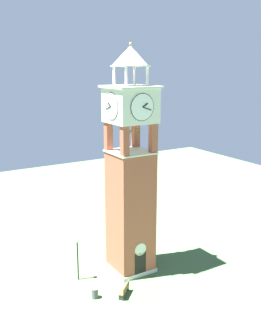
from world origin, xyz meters
TOP-DOWN VIEW (x-y plane):
  - ground at (0.00, 0.00)m, footprint 80.00×80.00m
  - clock_tower at (-0.00, -0.00)m, footprint 3.83×3.83m
  - park_bench at (-2.60, -3.40)m, footprint 1.47×1.41m
  - lamp_post at (-4.73, 0.72)m, footprint 0.36×0.36m
  - trash_bin at (-4.76, -2.49)m, footprint 0.52×0.52m
  - shrub_near_entry at (2.71, 3.72)m, footprint 1.25×1.25m

SIDE VIEW (x-z plane):
  - ground at x=0.00m, z-range 0.00..0.00m
  - shrub_near_entry at x=2.71m, z-range 0.00..0.72m
  - trash_bin at x=-4.76m, z-range 0.00..0.80m
  - park_bench at x=-2.60m, z-range 0.01..0.96m
  - lamp_post at x=-4.73m, z-range 0.74..4.49m
  - clock_tower at x=0.00m, z-range -1.50..17.83m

